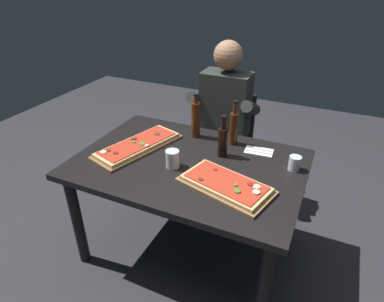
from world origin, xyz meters
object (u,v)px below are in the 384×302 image
at_px(tumbler_near_camera, 295,163).
at_px(diner_chair, 226,139).
at_px(dining_table, 189,174).
at_px(pizza_rectangular_front, 226,184).
at_px(pizza_rectangular_left, 138,145).
at_px(seated_diner, 223,117).
at_px(oil_bottle_amber, 196,119).
at_px(vinegar_bottle_green, 234,127).
at_px(tumbler_far_side, 173,160).
at_px(wine_bottle_dark, 223,140).

xyz_separation_m(tumbler_near_camera, diner_chair, (-0.65, 0.67, -0.30)).
bearing_deg(dining_table, pizza_rectangular_front, -28.11).
bearing_deg(pizza_rectangular_left, seated_diner, 64.67).
relative_size(pizza_rectangular_left, diner_chair, 0.76).
bearing_deg(tumbler_near_camera, pizza_rectangular_left, -170.50).
xyz_separation_m(pizza_rectangular_front, diner_chair, (-0.34, 1.02, -0.27)).
distance_m(dining_table, oil_bottle_amber, 0.42).
relative_size(pizza_rectangular_left, vinegar_bottle_green, 2.12).
distance_m(oil_bottle_amber, seated_diner, 0.43).
xyz_separation_m(tumbler_near_camera, tumbler_far_side, (-0.67, -0.27, 0.00)).
distance_m(pizza_rectangular_left, diner_chair, 0.95).
distance_m(oil_bottle_amber, diner_chair, 0.65).
xyz_separation_m(tumbler_far_side, seated_diner, (0.02, 0.83, -0.05)).
bearing_deg(tumbler_far_side, seated_diner, 88.45).
bearing_deg(dining_table, wine_bottle_dark, 44.51).
relative_size(tumbler_near_camera, tumbler_far_side, 0.81).
relative_size(vinegar_bottle_green, tumbler_far_side, 2.85).
bearing_deg(seated_diner, vinegar_bottle_green, -61.60).
height_order(pizza_rectangular_left, tumbler_near_camera, tumbler_near_camera).
distance_m(oil_bottle_amber, tumbler_far_side, 0.44).
xyz_separation_m(oil_bottle_amber, diner_chair, (0.06, 0.52, -0.39)).
xyz_separation_m(pizza_rectangular_front, pizza_rectangular_left, (-0.68, 0.18, 0.00)).
bearing_deg(pizza_rectangular_left, tumbler_near_camera, 9.50).
xyz_separation_m(wine_bottle_dark, seated_diner, (-0.20, 0.58, -0.11)).
distance_m(vinegar_bottle_green, seated_diner, 0.47).
distance_m(pizza_rectangular_left, tumbler_near_camera, 1.00).
distance_m(pizza_rectangular_front, oil_bottle_amber, 0.65).
height_order(vinegar_bottle_green, tumbler_near_camera, vinegar_bottle_green).
bearing_deg(vinegar_bottle_green, pizza_rectangular_left, -149.69).
distance_m(pizza_rectangular_left, vinegar_bottle_green, 0.65).
distance_m(wine_bottle_dark, diner_chair, 0.81).
height_order(dining_table, pizza_rectangular_left, pizza_rectangular_left).
distance_m(dining_table, wine_bottle_dark, 0.31).
distance_m(tumbler_far_side, diner_chair, 0.99).
xyz_separation_m(wine_bottle_dark, tumbler_near_camera, (0.45, 0.02, -0.06)).
height_order(pizza_rectangular_front, vinegar_bottle_green, vinegar_bottle_green).
distance_m(oil_bottle_amber, vinegar_bottle_green, 0.28).
xyz_separation_m(vinegar_bottle_green, tumbler_near_camera, (0.44, -0.16, -0.08)).
height_order(wine_bottle_dark, tumbler_near_camera, wine_bottle_dark).
relative_size(wine_bottle_dark, seated_diner, 0.21).
relative_size(pizza_rectangular_left, seated_diner, 0.50).
xyz_separation_m(wine_bottle_dark, tumbler_far_side, (-0.22, -0.25, -0.06)).
bearing_deg(seated_diner, oil_bottle_amber, -98.76).
relative_size(pizza_rectangular_front, tumbler_far_side, 5.16).
distance_m(pizza_rectangular_front, diner_chair, 1.11).
height_order(oil_bottle_amber, tumbler_far_side, oil_bottle_amber).
xyz_separation_m(pizza_rectangular_left, seated_diner, (0.34, 0.72, -0.02)).
distance_m(tumbler_near_camera, seated_diner, 0.85).
height_order(pizza_rectangular_front, oil_bottle_amber, oil_bottle_amber).
bearing_deg(pizza_rectangular_front, tumbler_near_camera, 47.92).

